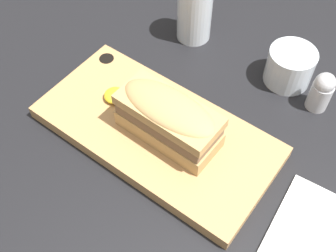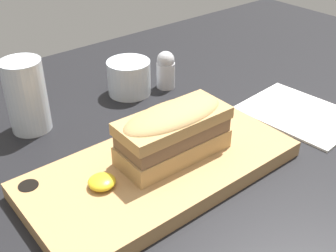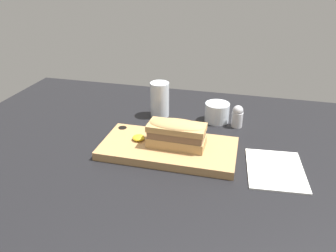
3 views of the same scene
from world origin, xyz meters
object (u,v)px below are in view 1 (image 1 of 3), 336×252
object	(u,v)px
sandwich	(169,117)
water_glass	(194,14)
serving_board	(156,131)
salt_shaker	(322,91)
napkin	(320,251)
wine_glass	(289,68)

from	to	relation	value
sandwich	water_glass	distance (cm)	25.19
serving_board	water_glass	world-z (taller)	water_glass
water_glass	salt_shaker	size ratio (longest dim) A/B	1.63
sandwich	napkin	bearing A→B (deg)	-4.55
sandwich	wine_glass	distance (cm)	24.75
wine_glass	salt_shaker	world-z (taller)	salt_shaker
napkin	salt_shaker	distance (cm)	25.51
serving_board	sandwich	size ratio (longest dim) A/B	2.38
water_glass	salt_shaker	world-z (taller)	water_glass
sandwich	water_glass	xyz separation A→B (cm)	(-11.00, 22.63, -1.23)
water_glass	napkin	bearing A→B (deg)	-33.46
napkin	salt_shaker	xyz separation A→B (cm)	(-11.22, 22.64, 3.46)
water_glass	napkin	world-z (taller)	water_glass
serving_board	salt_shaker	xyz separation A→B (cm)	(17.54, 20.66, 2.52)
sandwich	napkin	xyz separation A→B (cm)	(26.43, -2.10, -6.15)
serving_board	salt_shaker	size ratio (longest dim) A/B	5.13
sandwich	wine_glass	bearing A→B (deg)	69.75
water_glass	sandwich	bearing A→B (deg)	-64.09
serving_board	napkin	distance (cm)	28.85
serving_board	napkin	bearing A→B (deg)	-3.94
napkin	salt_shaker	size ratio (longest dim) A/B	2.66
wine_glass	salt_shaker	size ratio (longest dim) A/B	1.10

